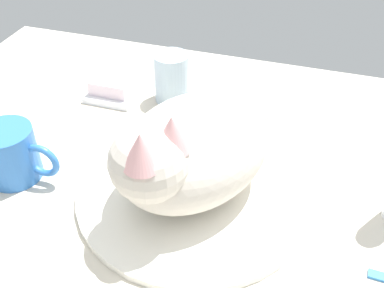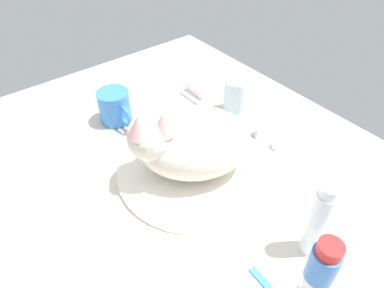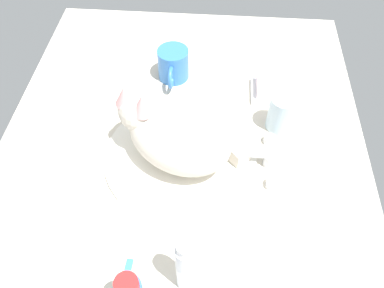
{
  "view_description": "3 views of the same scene",
  "coord_description": "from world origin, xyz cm",
  "px_view_note": "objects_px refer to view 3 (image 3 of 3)",
  "views": [
    {
      "loc": [
        13.34,
        -43.94,
        45.96
      ],
      "look_at": [
        -0.98,
        1.95,
        7.17
      ],
      "focal_mm": 42.49,
      "sensor_mm": 36.0,
      "label": 1
    },
    {
      "loc": [
        41.91,
        -33.69,
        54.35
      ],
      "look_at": [
        -1.2,
        0.15,
        6.68
      ],
      "focal_mm": 33.27,
      "sensor_mm": 36.0,
      "label": 2
    },
    {
      "loc": [
        49.98,
        6.45,
        68.44
      ],
      "look_at": [
        -0.78,
        2.46,
        4.13
      ],
      "focal_mm": 36.22,
      "sensor_mm": 36.0,
      "label": 3
    }
  ],
  "objects_px": {
    "coffee_mug": "(173,65)",
    "soap_bar": "(265,86)",
    "faucet": "(265,157)",
    "rinse_cup": "(282,113)",
    "cat": "(174,130)",
    "toothpaste_bottle": "(186,267)"
  },
  "relations": [
    {
      "from": "soap_bar",
      "to": "toothpaste_bottle",
      "type": "distance_m",
      "value": 0.51
    },
    {
      "from": "faucet",
      "to": "toothpaste_bottle",
      "type": "relative_size",
      "value": 0.92
    },
    {
      "from": "cat",
      "to": "toothpaste_bottle",
      "type": "height_order",
      "value": "cat"
    },
    {
      "from": "coffee_mug",
      "to": "rinse_cup",
      "type": "xyz_separation_m",
      "value": [
        0.15,
        0.26,
        0.0
      ]
    },
    {
      "from": "coffee_mug",
      "to": "soap_bar",
      "type": "height_order",
      "value": "coffee_mug"
    },
    {
      "from": "faucet",
      "to": "coffee_mug",
      "type": "xyz_separation_m",
      "value": [
        -0.26,
        -0.22,
        0.02
      ]
    },
    {
      "from": "coffee_mug",
      "to": "toothpaste_bottle",
      "type": "bearing_deg",
      "value": 8.58
    },
    {
      "from": "faucet",
      "to": "rinse_cup",
      "type": "distance_m",
      "value": 0.12
    },
    {
      "from": "faucet",
      "to": "cat",
      "type": "xyz_separation_m",
      "value": [
        -0.01,
        -0.19,
        0.06
      ]
    },
    {
      "from": "soap_bar",
      "to": "coffee_mug",
      "type": "bearing_deg",
      "value": -100.56
    },
    {
      "from": "soap_bar",
      "to": "rinse_cup",
      "type": "bearing_deg",
      "value": 15.89
    },
    {
      "from": "cat",
      "to": "soap_bar",
      "type": "xyz_separation_m",
      "value": [
        -0.21,
        0.2,
        -0.06
      ]
    },
    {
      "from": "cat",
      "to": "rinse_cup",
      "type": "xyz_separation_m",
      "value": [
        -0.1,
        0.23,
        -0.04
      ]
    },
    {
      "from": "rinse_cup",
      "to": "soap_bar",
      "type": "bearing_deg",
      "value": -164.11
    },
    {
      "from": "coffee_mug",
      "to": "soap_bar",
      "type": "bearing_deg",
      "value": 79.44
    },
    {
      "from": "faucet",
      "to": "soap_bar",
      "type": "bearing_deg",
      "value": 178.13
    },
    {
      "from": "soap_bar",
      "to": "toothpaste_bottle",
      "type": "height_order",
      "value": "toothpaste_bottle"
    },
    {
      "from": "cat",
      "to": "toothpaste_bottle",
      "type": "distance_m",
      "value": 0.28
    },
    {
      "from": "coffee_mug",
      "to": "rinse_cup",
      "type": "height_order",
      "value": "rinse_cup"
    },
    {
      "from": "coffee_mug",
      "to": "rinse_cup",
      "type": "distance_m",
      "value": 0.3
    },
    {
      "from": "faucet",
      "to": "toothpaste_bottle",
      "type": "xyz_separation_m",
      "value": [
        0.27,
        -0.14,
        0.05
      ]
    },
    {
      "from": "coffee_mug",
      "to": "toothpaste_bottle",
      "type": "relative_size",
      "value": 0.75
    }
  ]
}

